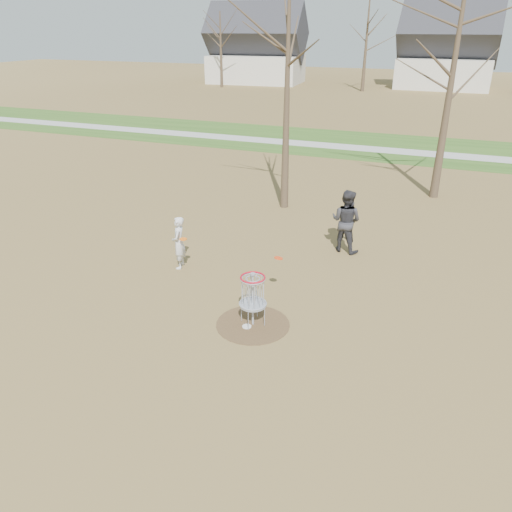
{
  "coord_description": "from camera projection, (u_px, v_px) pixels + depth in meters",
  "views": [
    {
      "loc": [
        3.78,
        -9.57,
        6.61
      ],
      "look_at": [
        -0.5,
        1.5,
        1.1
      ],
      "focal_mm": 35.0,
      "sensor_mm": 36.0,
      "label": 1
    }
  ],
  "objects": [
    {
      "name": "green_band",
      "position": [
        381.0,
        146.0,
        29.88
      ],
      "size": [
        160.0,
        8.0,
        0.01
      ],
      "primitive_type": "cube",
      "color": "#2D5119",
      "rests_on": "ground"
    },
    {
      "name": "disc_grounded",
      "position": [
        247.0,
        326.0,
        11.99
      ],
      "size": [
        0.22,
        0.22,
        0.02
      ],
      "primitive_type": "cylinder",
      "color": "silver",
      "rests_on": "dirt_circle"
    },
    {
      "name": "footpath",
      "position": [
        378.0,
        150.0,
        29.03
      ],
      "size": [
        160.0,
        1.5,
        0.01
      ],
      "primitive_type": "cube",
      "color": "#9E9E99",
      "rests_on": "green_band"
    },
    {
      "name": "player_throwing",
      "position": [
        346.0,
        221.0,
        15.67
      ],
      "size": [
        1.14,
        0.98,
        2.02
      ],
      "primitive_type": "imported",
      "rotation": [
        0.0,
        0.0,
        2.9
      ],
      "color": "#303034",
      "rests_on": "ground"
    },
    {
      "name": "bare_trees",
      "position": [
        438.0,
        42.0,
        39.55
      ],
      "size": [
        52.62,
        44.98,
        9.0
      ],
      "color": "#382B1E",
      "rests_on": "ground"
    },
    {
      "name": "player_standing",
      "position": [
        179.0,
        243.0,
        14.65
      ],
      "size": [
        0.54,
        0.67,
        1.59
      ],
      "primitive_type": "imported",
      "rotation": [
        0.0,
        0.0,
        -1.27
      ],
      "color": "silver",
      "rests_on": "ground"
    },
    {
      "name": "houses_row",
      "position": [
        469.0,
        56.0,
        53.68
      ],
      "size": [
        56.51,
        10.01,
        7.26
      ],
      "color": "silver",
      "rests_on": "ground"
    },
    {
      "name": "dirt_circle",
      "position": [
        253.0,
        324.0,
        12.12
      ],
      "size": [
        1.8,
        1.8,
        0.01
      ],
      "primitive_type": "cylinder",
      "color": "#47331E",
      "rests_on": "ground"
    },
    {
      "name": "disc_golf_basket",
      "position": [
        253.0,
        291.0,
        11.73
      ],
      "size": [
        0.64,
        0.64,
        1.35
      ],
      "color": "#9EA3AD",
      "rests_on": "ground"
    },
    {
      "name": "ground",
      "position": [
        253.0,
        324.0,
        12.12
      ],
      "size": [
        160.0,
        160.0,
        0.0
      ],
      "primitive_type": "plane",
      "color": "brown",
      "rests_on": "ground"
    },
    {
      "name": "discs_in_play",
      "position": [
        230.0,
        248.0,
        13.47
      ],
      "size": [
        3.35,
        0.89,
        0.27
      ],
      "color": "#F83C0D",
      "rests_on": "ground"
    }
  ]
}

